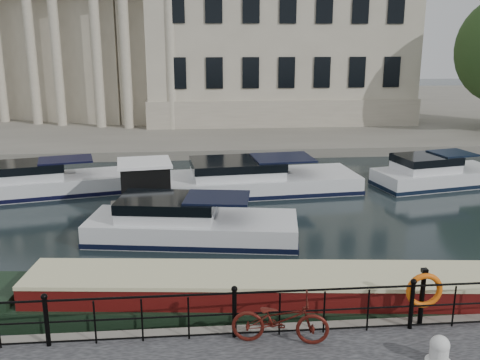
% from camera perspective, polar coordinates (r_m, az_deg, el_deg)
% --- Properties ---
extents(ground_plane, '(160.00, 160.00, 0.00)m').
position_cam_1_polar(ground_plane, '(14.53, -1.30, -13.62)').
color(ground_plane, black).
rests_on(ground_plane, ground).
extents(far_bank, '(120.00, 42.00, 0.55)m').
position_cam_1_polar(far_bank, '(52.18, -4.18, 7.50)').
color(far_bank, '#6B665B').
rests_on(far_bank, ground_plane).
extents(railing, '(24.14, 0.14, 1.22)m').
position_cam_1_polar(railing, '(11.99, -0.60, -13.69)').
color(railing, black).
rests_on(railing, near_quay).
extents(civic_building, '(53.55, 31.84, 16.85)m').
position_cam_1_polar(civic_building, '(47.45, -5.49, 14.93)').
color(civic_building, '#ADA38C').
rests_on(civic_building, far_bank).
extents(bicycle, '(2.19, 1.08, 1.10)m').
position_cam_1_polar(bicycle, '(11.87, 4.31, -14.59)').
color(bicycle, '#47120C').
rests_on(bicycle, near_quay).
extents(mooring_bollard, '(0.53, 0.53, 0.59)m').
position_cam_1_polar(mooring_bollard, '(12.04, 20.49, -16.63)').
color(mooring_bollard, silver).
rests_on(mooring_bollard, near_quay).
extents(life_ring_post, '(0.85, 0.21, 1.38)m').
position_cam_1_polar(life_ring_post, '(12.98, 19.03, -11.15)').
color(life_ring_post, black).
rests_on(life_ring_post, near_quay).
extents(narrowboat, '(15.09, 3.51, 1.55)m').
position_cam_1_polar(narrowboat, '(14.06, 2.41, -12.98)').
color(narrowboat, black).
rests_on(narrowboat, ground_plane).
extents(harbour_hut, '(3.18, 2.77, 2.18)m').
position_cam_1_polar(harbour_hut, '(22.28, -10.06, -0.93)').
color(harbour_hut, '#6B665B').
rests_on(harbour_hut, ground_plane).
extents(cabin_cruisers, '(25.97, 10.26, 1.99)m').
position_cam_1_polar(cabin_cruisers, '(23.66, -1.40, -1.24)').
color(cabin_cruisers, silver).
rests_on(cabin_cruisers, ground_plane).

